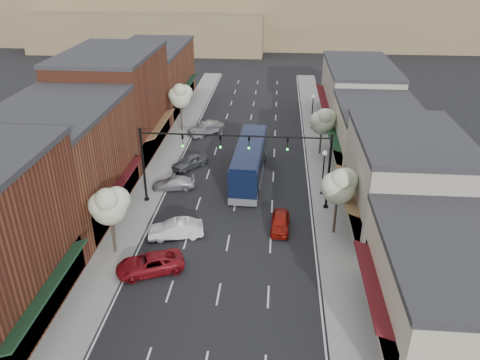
% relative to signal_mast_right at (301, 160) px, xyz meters
% --- Properties ---
extents(ground, '(160.00, 160.00, 0.00)m').
position_rel_signal_mast_right_xyz_m(ground, '(-5.62, -8.00, -4.62)').
color(ground, black).
rests_on(ground, ground).
extents(sidewalk_left, '(2.80, 73.00, 0.15)m').
position_rel_signal_mast_right_xyz_m(sidewalk_left, '(-14.02, 10.50, -4.55)').
color(sidewalk_left, gray).
rests_on(sidewalk_left, ground).
extents(sidewalk_right, '(2.80, 73.00, 0.15)m').
position_rel_signal_mast_right_xyz_m(sidewalk_right, '(2.78, 10.50, -4.55)').
color(sidewalk_right, gray).
rests_on(sidewalk_right, ground).
extents(curb_left, '(0.25, 73.00, 0.17)m').
position_rel_signal_mast_right_xyz_m(curb_left, '(-12.62, 10.50, -4.55)').
color(curb_left, gray).
rests_on(curb_left, ground).
extents(curb_right, '(0.25, 73.00, 0.17)m').
position_rel_signal_mast_right_xyz_m(curb_right, '(1.38, 10.50, -4.55)').
color(curb_right, gray).
rests_on(curb_right, ground).
extents(bldg_left_midnear, '(10.14, 14.10, 9.40)m').
position_rel_signal_mast_right_xyz_m(bldg_left_midnear, '(-19.85, -2.00, 0.03)').
color(bldg_left_midnear, brown).
rests_on(bldg_left_midnear, ground).
extents(bldg_left_midfar, '(10.14, 14.10, 10.90)m').
position_rel_signal_mast_right_xyz_m(bldg_left_midfar, '(-19.86, 12.00, 0.78)').
color(bldg_left_midfar, brown).
rests_on(bldg_left_midfar, ground).
extents(bldg_left_far, '(10.14, 18.10, 8.40)m').
position_rel_signal_mast_right_xyz_m(bldg_left_far, '(-19.84, 28.00, -0.46)').
color(bldg_left_far, brown).
rests_on(bldg_left_far, ground).
extents(bldg_right_near, '(9.14, 12.10, 5.90)m').
position_rel_signal_mast_right_xyz_m(bldg_right_near, '(8.07, -14.00, -1.70)').
color(bldg_right_near, '#BCB295').
rests_on(bldg_right_near, ground).
extents(bldg_right_midnear, '(9.14, 12.10, 7.90)m').
position_rel_signal_mast_right_xyz_m(bldg_right_midnear, '(8.10, -2.00, -0.72)').
color(bldg_right_midnear, '#A2968A').
rests_on(bldg_right_midnear, ground).
extents(bldg_right_midfar, '(9.14, 12.10, 6.40)m').
position_rel_signal_mast_right_xyz_m(bldg_right_midfar, '(8.08, 10.00, -1.46)').
color(bldg_right_midfar, '#BCB295').
rests_on(bldg_right_midfar, ground).
extents(bldg_right_far, '(9.14, 16.10, 7.40)m').
position_rel_signal_mast_right_xyz_m(bldg_right_far, '(8.09, 24.00, -0.96)').
color(bldg_right_far, '#A2968A').
rests_on(bldg_right_far, ground).
extents(hill_far, '(120.00, 30.00, 12.00)m').
position_rel_signal_mast_right_xyz_m(hill_far, '(-5.62, 82.00, 1.38)').
color(hill_far, '#7A6647').
rests_on(hill_far, ground).
extents(hill_near, '(50.00, 20.00, 8.00)m').
position_rel_signal_mast_right_xyz_m(hill_near, '(-30.62, 70.00, -0.62)').
color(hill_near, '#7A6647').
rests_on(hill_near, ground).
extents(signal_mast_right, '(8.22, 0.46, 7.00)m').
position_rel_signal_mast_right_xyz_m(signal_mast_right, '(0.00, 0.00, 0.00)').
color(signal_mast_right, black).
rests_on(signal_mast_right, ground).
extents(signal_mast_left, '(8.22, 0.46, 7.00)m').
position_rel_signal_mast_right_xyz_m(signal_mast_left, '(-11.24, 0.00, 0.00)').
color(signal_mast_left, black).
rests_on(signal_mast_left, ground).
extents(tree_right_near, '(2.85, 2.65, 5.95)m').
position_rel_signal_mast_right_xyz_m(tree_right_near, '(2.73, -4.05, -0.17)').
color(tree_right_near, '#47382B').
rests_on(tree_right_near, ground).
extents(tree_right_far, '(2.85, 2.65, 5.43)m').
position_rel_signal_mast_right_xyz_m(tree_right_far, '(2.73, 11.95, -0.63)').
color(tree_right_far, '#47382B').
rests_on(tree_right_far, ground).
extents(tree_left_near, '(2.85, 2.65, 5.69)m').
position_rel_signal_mast_right_xyz_m(tree_left_near, '(-13.87, -8.05, -0.40)').
color(tree_left_near, '#47382B').
rests_on(tree_left_near, ground).
extents(tree_left_far, '(2.85, 2.65, 6.13)m').
position_rel_signal_mast_right_xyz_m(tree_left_far, '(-13.87, 17.95, -0.02)').
color(tree_left_far, '#47382B').
rests_on(tree_left_far, ground).
extents(lamp_post_near, '(0.44, 0.44, 4.44)m').
position_rel_signal_mast_right_xyz_m(lamp_post_near, '(2.18, 2.50, -1.62)').
color(lamp_post_near, black).
rests_on(lamp_post_near, ground).
extents(lamp_post_far, '(0.44, 0.44, 4.44)m').
position_rel_signal_mast_right_xyz_m(lamp_post_far, '(2.18, 20.00, -1.62)').
color(lamp_post_far, black).
rests_on(lamp_post_far, ground).
extents(coach_bus, '(3.04, 11.90, 3.61)m').
position_rel_signal_mast_right_xyz_m(coach_bus, '(-4.70, 5.41, -2.74)').
color(coach_bus, black).
rests_on(coach_bus, ground).
extents(red_hatchback, '(1.64, 3.80, 1.28)m').
position_rel_signal_mast_right_xyz_m(red_hatchback, '(-1.60, -3.66, -3.98)').
color(red_hatchback, maroon).
rests_on(red_hatchback, ground).
extents(parked_car_a, '(5.24, 3.88, 1.32)m').
position_rel_signal_mast_right_xyz_m(parked_car_a, '(-10.73, -9.97, -3.96)').
color(parked_car_a, maroon).
rests_on(parked_car_a, ground).
extents(parked_car_b, '(4.54, 2.47, 1.42)m').
position_rel_signal_mast_right_xyz_m(parked_car_b, '(-9.82, -5.47, -3.91)').
color(parked_car_b, white).
rests_on(parked_car_b, ground).
extents(parked_car_c, '(4.29, 2.41, 1.17)m').
position_rel_signal_mast_right_xyz_m(parked_car_c, '(-11.72, 2.64, -4.04)').
color(parked_car_c, '#A6A6AB').
rests_on(parked_car_c, ground).
extents(parked_car_d, '(3.84, 4.12, 1.37)m').
position_rel_signal_mast_right_xyz_m(parked_car_d, '(-11.01, 7.41, -3.94)').
color(parked_car_d, '#505357').
rests_on(parked_car_d, ground).
extents(parked_car_e, '(4.34, 4.36, 1.50)m').
position_rel_signal_mast_right_xyz_m(parked_car_e, '(-10.75, 17.15, -3.87)').
color(parked_car_e, gray).
rests_on(parked_car_e, ground).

